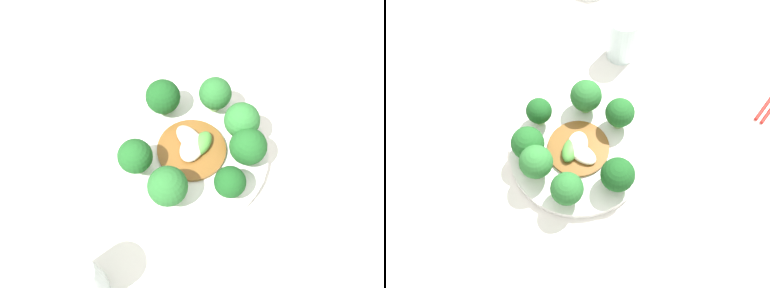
{
  "view_description": "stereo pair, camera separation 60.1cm",
  "coord_description": "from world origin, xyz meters",
  "views": [
    {
      "loc": [
        -0.15,
        -0.22,
        1.29
      ],
      "look_at": [
        0.0,
        0.04,
        0.78
      ],
      "focal_mm": 35.0,
      "sensor_mm": 36.0,
      "label": 1
    },
    {
      "loc": [
        0.21,
        0.26,
        1.36
      ],
      "look_at": [
        0.0,
        0.04,
        0.78
      ],
      "focal_mm": 35.0,
      "sensor_mm": 36.0,
      "label": 2
    }
  ],
  "objects": [
    {
      "name": "ground_plane",
      "position": [
        0.0,
        0.0,
        0.0
      ],
      "size": [
        8.0,
        8.0,
        0.0
      ],
      "primitive_type": "plane",
      "color": "#B7B2A8"
    },
    {
      "name": "broccoli_southwest",
      "position": [
        -0.07,
        -0.02,
        0.8
      ],
      "size": [
        0.06,
        0.06,
        0.07
      ],
      "color": "#70A356",
      "rests_on": "plate"
    },
    {
      "name": "broccoli_southeast",
      "position": [
        0.07,
        -0.02,
        0.8
      ],
      "size": [
        0.06,
        0.06,
        0.06
      ],
      "color": "#7AAD5B",
      "rests_on": "plate"
    },
    {
      "name": "broccoli_northeast",
      "position": [
        0.08,
        0.09,
        0.8
      ],
      "size": [
        0.05,
        0.05,
        0.07
      ],
      "color": "#89B76B",
      "rests_on": "plate"
    },
    {
      "name": "plate",
      "position": [
        0.0,
        0.04,
        0.75
      ],
      "size": [
        0.25,
        0.25,
        0.02
      ],
      "color": "white",
      "rests_on": "table"
    },
    {
      "name": "drinking_glass",
      "position": [
        -0.23,
        -0.07,
        0.79
      ],
      "size": [
        0.06,
        0.06,
        0.1
      ],
      "color": "silver",
      "rests_on": "table"
    },
    {
      "name": "table",
      "position": [
        0.0,
        0.0,
        0.37
      ],
      "size": [
        1.11,
        0.78,
        0.75
      ],
      "color": "silver",
      "rests_on": "ground_plane"
    },
    {
      "name": "broccoli_north",
      "position": [
        -0.0,
        0.13,
        0.8
      ],
      "size": [
        0.06,
        0.06,
        0.07
      ],
      "color": "#70A356",
      "rests_on": "plate"
    },
    {
      "name": "broccoli_south",
      "position": [
        0.01,
        -0.05,
        0.8
      ],
      "size": [
        0.05,
        0.05,
        0.06
      ],
      "color": "#89B76B",
      "rests_on": "plate"
    },
    {
      "name": "broccoli_west",
      "position": [
        -0.09,
        0.05,
        0.8
      ],
      "size": [
        0.05,
        0.05,
        0.07
      ],
      "color": "#7AAD5B",
      "rests_on": "plate"
    },
    {
      "name": "stirfry_center",
      "position": [
        0.0,
        0.04,
        0.77
      ],
      "size": [
        0.11,
        0.11,
        0.02
      ],
      "color": "brown",
      "rests_on": "plate"
    },
    {
      "name": "broccoli_east",
      "position": [
        0.08,
        0.02,
        0.81
      ],
      "size": [
        0.06,
        0.06,
        0.07
      ],
      "color": "#89B76B",
      "rests_on": "plate"
    }
  ]
}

